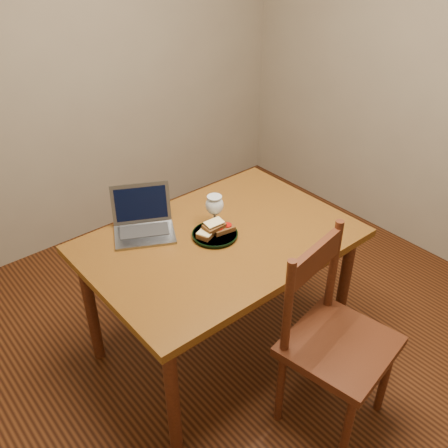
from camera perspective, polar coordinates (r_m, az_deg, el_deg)
floor at (r=2.96m, az=2.37°, el=-13.39°), size 3.20×3.20×0.02m
back_wall at (r=3.49m, az=-16.03°, el=18.17°), size 3.20×0.02×2.60m
right_wall at (r=3.45m, az=24.14°, el=16.47°), size 0.02×3.20×2.60m
table at (r=2.50m, az=-0.44°, el=-3.19°), size 1.30×0.90×0.74m
chair at (r=2.31m, az=12.70°, el=-12.09°), size 0.52×0.51×0.49m
plate at (r=2.45m, az=-1.04°, el=-1.23°), size 0.23×0.23×0.02m
sandwich_cheese at (r=2.43m, az=-1.90°, el=-0.93°), size 0.13×0.10×0.03m
sandwich_tomato at (r=2.45m, az=-0.10°, el=-0.47°), size 0.12×0.08×0.03m
sandwich_top at (r=2.43m, az=-1.13°, el=-0.16°), size 0.11×0.07×0.03m
milk_glass at (r=2.49m, az=-1.08°, el=1.47°), size 0.09×0.09×0.18m
laptop at (r=2.51m, az=-9.25°, el=0.50°), size 0.38×0.37×0.21m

